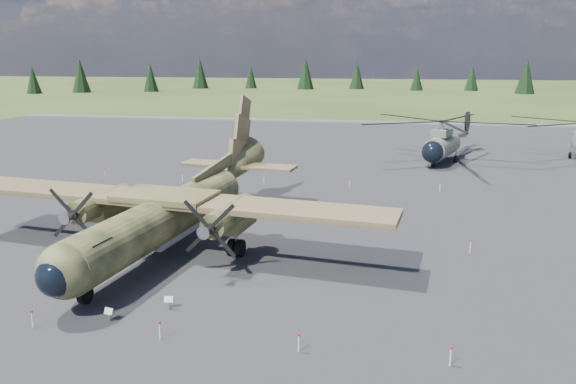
# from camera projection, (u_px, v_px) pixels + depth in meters

# --- Properties ---
(ground) EXTENTS (500.00, 500.00, 0.00)m
(ground) POSITION_uv_depth(u_px,v_px,m) (212.00, 238.00, 37.25)
(ground) COLOR #4F5C28
(ground) RESTS_ON ground
(apron) EXTENTS (120.00, 120.00, 0.04)m
(apron) POSITION_uv_depth(u_px,v_px,m) (248.00, 200.00, 46.81)
(apron) COLOR #5B5C60
(apron) RESTS_ON ground
(transport_plane) EXTENTS (28.26, 25.52, 9.30)m
(transport_plane) POSITION_uv_depth(u_px,v_px,m) (174.00, 206.00, 35.06)
(transport_plane) COLOR #323B20
(transport_plane) RESTS_ON ground
(helicopter_near) EXTENTS (24.29, 24.30, 4.85)m
(helicopter_near) POSITION_uv_depth(u_px,v_px,m) (443.00, 133.00, 62.02)
(helicopter_near) COLOR slate
(helicopter_near) RESTS_ON ground
(info_placard_left) EXTENTS (0.46, 0.27, 0.68)m
(info_placard_left) POSITION_uv_depth(u_px,v_px,m) (109.00, 313.00, 25.51)
(info_placard_left) COLOR gray
(info_placard_left) RESTS_ON ground
(info_placard_right) EXTENTS (0.44, 0.21, 0.67)m
(info_placard_right) POSITION_uv_depth(u_px,v_px,m) (169.00, 301.00, 26.77)
(info_placard_right) COLOR gray
(info_placard_right) RESTS_ON ground
(barrier_fence) EXTENTS (33.12, 29.62, 0.85)m
(barrier_fence) POSITION_uv_depth(u_px,v_px,m) (205.00, 231.00, 37.13)
(barrier_fence) COLOR silver
(barrier_fence) RESTS_ON ground
(treeline) EXTENTS (340.94, 339.99, 10.97)m
(treeline) POSITION_uv_depth(u_px,v_px,m) (140.00, 155.00, 40.39)
(treeline) COLOR black
(treeline) RESTS_ON ground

